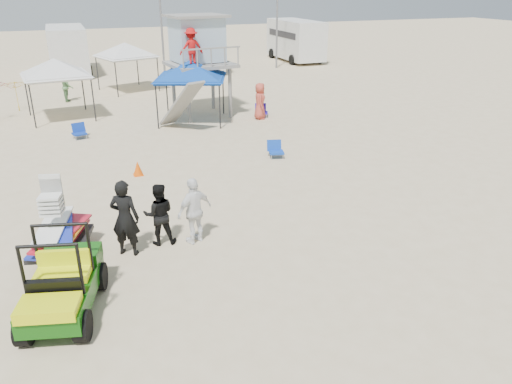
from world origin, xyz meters
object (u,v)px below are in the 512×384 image
object	(u,v)px
man_left	(125,218)
lifeguard_tower	(197,43)
utility_cart	(60,279)
canopy_blue	(190,64)
surf_trailer	(58,231)

from	to	relation	value
man_left	lifeguard_tower	bearing A→B (deg)	-83.04
utility_cart	lifeguard_tower	distance (m)	16.58
utility_cart	canopy_blue	size ratio (longest dim) A/B	0.67
canopy_blue	utility_cart	bearing A→B (deg)	-114.00
surf_trailer	man_left	world-z (taller)	man_left
utility_cart	canopy_blue	bearing A→B (deg)	66.00
lifeguard_tower	canopy_blue	size ratio (longest dim) A/B	1.21
man_left	lifeguard_tower	world-z (taller)	lifeguard_tower
utility_cart	man_left	xyz separation A→B (m)	(1.52, 2.03, 0.14)
utility_cart	surf_trailer	xyz separation A→B (m)	(0.00, 2.33, -0.07)
surf_trailer	lifeguard_tower	size ratio (longest dim) A/B	0.50
lifeguard_tower	canopy_blue	world-z (taller)	lifeguard_tower
lifeguard_tower	canopy_blue	bearing A→B (deg)	-121.45
utility_cart	surf_trailer	distance (m)	2.33
surf_trailer	utility_cart	bearing A→B (deg)	-90.10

